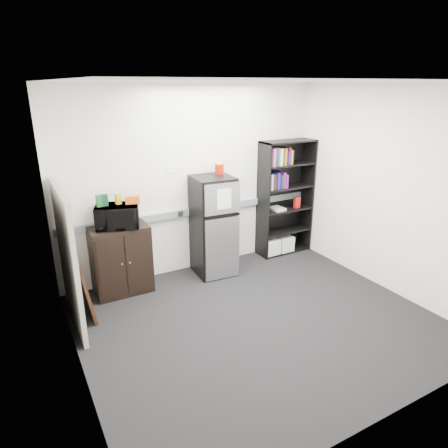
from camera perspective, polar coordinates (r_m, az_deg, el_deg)
name	(u,v)px	position (r m, az deg, el deg)	size (l,w,h in m)	color
floor	(258,320)	(4.92, 4.89, -13.57)	(4.00, 4.00, 0.00)	black
wall_back	(194,181)	(5.82, -4.33, 6.19)	(4.00, 0.02, 2.70)	white
wall_right	(388,191)	(5.68, 22.43, 4.43)	(0.02, 3.50, 2.70)	white
wall_left	(67,248)	(3.67, -21.51, -3.17)	(0.02, 3.50, 2.70)	white
ceiling	(266,81)	(4.13, 6.01, 19.66)	(4.00, 3.50, 0.02)	white
electrical_raceway	(195,211)	(5.91, -4.10, 1.88)	(3.92, 0.05, 0.10)	gray
wall_note	(171,170)	(5.64, -7.62, 7.72)	(0.14, 0.00, 0.10)	white
bookshelf	(284,196)	(6.52, 8.60, 4.03)	(0.90, 0.34, 1.85)	black
cubicle_partition	(68,257)	(4.88, -21.44, -4.47)	(0.06, 1.30, 1.62)	#A9A496
cabinet	(121,260)	(5.50, -14.49, -4.94)	(0.74, 0.49, 0.93)	black
microwave	(117,216)	(5.27, -14.99, 1.07)	(0.53, 0.36, 0.30)	black
snack_box_a	(99,201)	(5.20, -17.40, 3.17)	(0.07, 0.05, 0.15)	#175023
snack_box_b	(105,200)	(5.21, -16.64, 3.29)	(0.07, 0.05, 0.15)	#0C3724
snack_box_c	(118,199)	(5.25, -14.87, 3.50)	(0.07, 0.05, 0.14)	gold
snack_bag	(132,200)	(5.25, -12.97, 3.43)	(0.18, 0.10, 0.10)	#D55815
refrigerator	(213,226)	(5.77, -1.53, -0.32)	(0.58, 0.61, 1.46)	black
coffee_can	(219,168)	(5.74, -0.67, 8.06)	(0.13, 0.13, 0.18)	#9A1907
framed_poster	(83,285)	(5.11, -19.50, -8.17)	(0.15, 0.63, 0.81)	black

